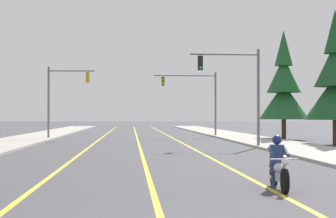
{
  "coord_description": "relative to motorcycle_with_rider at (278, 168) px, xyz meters",
  "views": [
    {
      "loc": [
        -0.65,
        -8.4,
        1.98
      ],
      "look_at": [
        1.33,
        21.31,
        2.35
      ],
      "focal_mm": 60.05,
      "sensor_mm": 36.0,
      "label": 1
    }
  ],
  "objects": [
    {
      "name": "conifer_tree_right_verge_near",
      "position": [
        9.96,
        22.49,
        3.67
      ],
      "size": [
        4.22,
        4.22,
        9.28
      ],
      "color": "#4C3828",
      "rests_on": "ground"
    },
    {
      "name": "traffic_signal_near_left",
      "position": [
        -9.89,
        33.68,
        3.46
      ],
      "size": [
        4.01,
        0.37,
        6.2
      ],
      "color": "slate",
      "rests_on": "ground"
    },
    {
      "name": "traffic_signal_mid_right",
      "position": [
        2.4,
        38.64,
        3.58
      ],
      "size": [
        6.06,
        0.39,
        6.2
      ],
      "color": "slate",
      "rests_on": "ground"
    },
    {
      "name": "lane_stripe_center",
      "position": [
        -3.39,
        38.52,
        -0.58
      ],
      "size": [
        0.16,
        100.0,
        0.01
      ],
      "primitive_type": "cube",
      "color": "yellow",
      "rests_on": "ground"
    },
    {
      "name": "sidewalk_kerb_right",
      "position": [
        5.94,
        33.52,
        -0.52
      ],
      "size": [
        4.4,
        110.0,
        0.14
      ],
      "primitive_type": "cube",
      "color": "#ADA89E",
      "rests_on": "ground"
    },
    {
      "name": "lane_stripe_left",
      "position": [
        -6.6,
        38.52,
        -0.58
      ],
      "size": [
        0.16,
        100.0,
        0.01
      ],
      "primitive_type": "cube",
      "color": "yellow",
      "rests_on": "ground"
    },
    {
      "name": "conifer_tree_right_verge_far",
      "position": [
        8.79,
        31.22,
        3.62
      ],
      "size": [
        4.17,
        4.17,
        9.18
      ],
      "color": "#4C3828",
      "rests_on": "ground"
    },
    {
      "name": "motorcycle_with_rider",
      "position": [
        0.0,
        0.0,
        0.0
      ],
      "size": [
        0.7,
        2.19,
        1.46
      ],
      "color": "black",
      "rests_on": "ground"
    },
    {
      "name": "traffic_signal_near_right",
      "position": [
        2.82,
        20.0,
        3.48
      ],
      "size": [
        4.44,
        0.41,
        6.2
      ],
      "color": "slate",
      "rests_on": "ground"
    },
    {
      "name": "lane_stripe_right",
      "position": [
        -0.21,
        38.52,
        -0.58
      ],
      "size": [
        0.16,
        100.0,
        0.01
      ],
      "primitive_type": "cube",
      "color": "yellow",
      "rests_on": "ground"
    },
    {
      "name": "sidewalk_kerb_left",
      "position": [
        -12.59,
        33.52,
        -0.52
      ],
      "size": [
        4.4,
        110.0,
        0.14
      ],
      "primitive_type": "cube",
      "color": "#ADA89E",
      "rests_on": "ground"
    }
  ]
}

